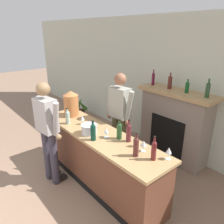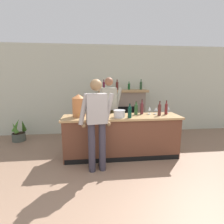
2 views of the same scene
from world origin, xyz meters
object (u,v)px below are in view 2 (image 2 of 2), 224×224
at_px(person_customer, 97,122).
at_px(wine_glass_near_bucket, 101,112).
at_px(wine_bottle_burgundy_dark, 159,109).
at_px(wine_bottle_port_short, 130,111).
at_px(wine_bottle_riesling_slim, 142,108).
at_px(fireplace_stone, 122,112).
at_px(wine_glass_front_right, 150,109).
at_px(wine_glass_front_left, 156,109).
at_px(wine_glass_back_row, 168,108).
at_px(wine_bottle_merlot_tall, 93,112).
at_px(wine_bottle_chardonnay_pale, 136,109).
at_px(person_bartender, 109,109).
at_px(potted_plant_corner, 19,133).
at_px(wine_glass_by_dispenser, 130,111).
at_px(ice_bucket_steel, 119,114).
at_px(copper_dispenser, 79,105).
at_px(wine_bottle_cabernet_heavy, 166,108).

xyz_separation_m(person_customer, wine_glass_near_bucket, (0.12, 0.58, 0.08)).
height_order(wine_bottle_burgundy_dark, wine_bottle_port_short, wine_bottle_burgundy_dark).
relative_size(person_customer, wine_bottle_riesling_slim, 5.08).
bearing_deg(fireplace_stone, wine_glass_front_right, -75.48).
distance_m(wine_glass_front_left, wine_glass_back_row, 0.34).
bearing_deg(wine_glass_front_right, wine_bottle_merlot_tall, -165.80).
xyz_separation_m(person_customer, wine_glass_front_left, (1.39, 0.71, 0.08)).
relative_size(wine_bottle_burgundy_dark, wine_glass_front_right, 1.86).
distance_m(fireplace_stone, wine_bottle_chardonnay_pale, 1.53).
height_order(person_bartender, wine_bottle_riesling_slim, person_bartender).
relative_size(fireplace_stone, wine_bottle_merlot_tall, 6.09).
height_order(wine_glass_front_right, wine_glass_near_bucket, wine_glass_front_right).
xyz_separation_m(wine_bottle_burgundy_dark, wine_glass_front_right, (-0.16, 0.18, -0.02)).
bearing_deg(potted_plant_corner, wine_glass_near_bucket, -29.86).
distance_m(person_bartender, wine_glass_by_dispenser, 0.76).
relative_size(wine_bottle_burgundy_dark, wine_glass_by_dispenser, 2.14).
bearing_deg(ice_bucket_steel, wine_bottle_chardonnay_pale, 30.39).
relative_size(copper_dispenser, wine_glass_front_left, 3.12).
height_order(person_customer, wine_glass_front_right, person_customer).
xyz_separation_m(wine_bottle_cabernet_heavy, wine_glass_by_dispenser, (-0.85, -0.07, -0.04)).
distance_m(ice_bucket_steel, wine_glass_near_bucket, 0.39).
bearing_deg(wine_glass_back_row, fireplace_stone, 121.74).
relative_size(person_bartender, wine_glass_front_left, 11.51).
xyz_separation_m(wine_glass_near_bucket, wine_glass_front_left, (1.27, 0.14, -0.00)).
bearing_deg(wine_bottle_cabernet_heavy, wine_glass_back_row, 53.19).
height_order(wine_bottle_merlot_tall, wine_glass_by_dispenser, wine_bottle_merlot_tall).
bearing_deg(wine_glass_back_row, ice_bucket_steel, -164.10).
relative_size(ice_bucket_steel, wine_bottle_cabernet_heavy, 0.78).
xyz_separation_m(person_customer, wine_bottle_riesling_slim, (1.06, 0.75, 0.12)).
height_order(ice_bucket_steel, wine_bottle_chardonnay_pale, wine_bottle_chardonnay_pale).
xyz_separation_m(wine_glass_by_dispenser, wine_glass_back_row, (0.96, 0.22, 0.01)).
xyz_separation_m(person_bartender, wine_glass_by_dispenser, (0.41, -0.63, 0.05)).
bearing_deg(person_bartender, wine_glass_by_dispenser, -57.15).
bearing_deg(wine_glass_near_bucket, wine_glass_back_row, 8.21).
bearing_deg(copper_dispenser, wine_bottle_cabernet_heavy, 0.30).
xyz_separation_m(fireplace_stone, wine_bottle_riesling_slim, (0.20, -1.44, 0.37)).
height_order(wine_glass_by_dispenser, wine_glass_front_left, wine_glass_front_left).
bearing_deg(ice_bucket_steel, wine_glass_front_left, 15.85).
relative_size(wine_bottle_burgundy_dark, wine_bottle_chardonnay_pale, 1.06).
height_order(wine_bottle_chardonnay_pale, wine_bottle_cabernet_heavy, wine_bottle_cabernet_heavy).
height_order(potted_plant_corner, wine_glass_front_right, wine_glass_front_right).
height_order(wine_bottle_burgundy_dark, wine_glass_near_bucket, wine_bottle_burgundy_dark).
height_order(wine_bottle_riesling_slim, wine_glass_by_dispenser, wine_bottle_riesling_slim).
height_order(wine_glass_near_bucket, wine_glass_back_row, wine_glass_back_row).
bearing_deg(wine_bottle_burgundy_dark, ice_bucket_steel, -174.22).
relative_size(wine_bottle_port_short, wine_bottle_merlot_tall, 1.08).
height_order(wine_bottle_burgundy_dark, wine_bottle_riesling_slim, wine_bottle_riesling_slim).
relative_size(person_customer, wine_glass_back_row, 10.55).
height_order(wine_glass_front_right, wine_glass_front_left, wine_glass_front_right).
relative_size(wine_bottle_burgundy_dark, wine_bottle_port_short, 1.06).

